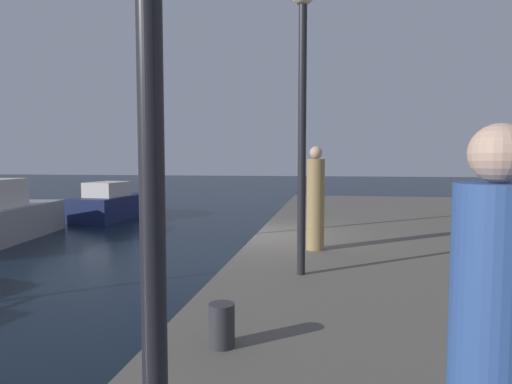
# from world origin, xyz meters

# --- Properties ---
(ground_plane) EXTENTS (120.00, 120.00, 0.00)m
(ground_plane) POSITION_xyz_m (0.00, 0.00, 0.00)
(ground_plane) COLOR black
(motorboat_navy) EXTENTS (2.07, 4.37, 1.60)m
(motorboat_navy) POSITION_xyz_m (-7.52, 7.60, 0.62)
(motorboat_navy) COLOR #19214C
(motorboat_navy) RESTS_ON ground
(lamp_post_mid_promenade) EXTENTS (0.36, 0.36, 4.29)m
(lamp_post_mid_promenade) POSITION_xyz_m (1.26, -3.43, 3.74)
(lamp_post_mid_promenade) COLOR black
(lamp_post_mid_promenade) RESTS_ON quay_dock
(bollard_center) EXTENTS (0.24, 0.24, 0.40)m
(bollard_center) POSITION_xyz_m (0.48, 8.67, 1.00)
(bollard_center) COLOR #2D2D33
(bollard_center) RESTS_ON quay_dock
(bollard_south) EXTENTS (0.24, 0.24, 0.40)m
(bollard_south) POSITION_xyz_m (0.63, 7.28, 1.00)
(bollard_south) COLOR #2D2D33
(bollard_south) RESTS_ON quay_dock
(bollard_north) EXTENTS (0.24, 0.24, 0.40)m
(bollard_north) POSITION_xyz_m (0.70, -6.11, 1.00)
(bollard_north) COLOR #2D2D33
(bollard_north) RESTS_ON quay_dock
(person_near_carousel) EXTENTS (0.34, 0.34, 1.97)m
(person_near_carousel) POSITION_xyz_m (1.41, -1.55, 1.73)
(person_near_carousel) COLOR #937A4C
(person_near_carousel) RESTS_ON quay_dock
(person_mid_promenade) EXTENTS (0.34, 0.34, 1.86)m
(person_mid_promenade) POSITION_xyz_m (2.33, -8.03, 1.67)
(person_mid_promenade) COLOR #2D4C8C
(person_mid_promenade) RESTS_ON quay_dock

